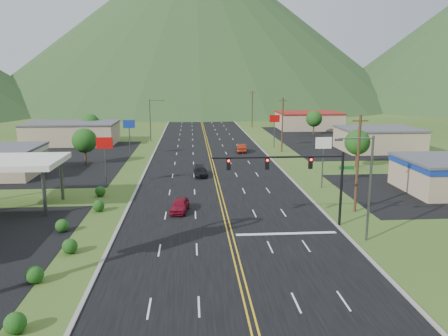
{
  "coord_description": "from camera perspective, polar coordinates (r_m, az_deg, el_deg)",
  "views": [
    {
      "loc": [
        -3.31,
        -24.22,
        13.7
      ],
      "look_at": [
        0.01,
        19.55,
        4.5
      ],
      "focal_mm": 35.0,
      "sensor_mm": 36.0,
      "label": 1
    }
  ],
  "objects": [
    {
      "name": "curb_east",
      "position": [
        30.92,
        22.89,
        -15.47
      ],
      "size": [
        0.3,
        460.0,
        0.14
      ],
      "primitive_type": "cube",
      "color": "gray",
      "rests_on": "ground"
    },
    {
      "name": "ground",
      "position": [
        28.03,
        3.15,
        -17.45
      ],
      "size": [
        500.0,
        500.0,
        0.0
      ],
      "primitive_type": "plane",
      "color": "#2F511C",
      "rests_on": "ground"
    },
    {
      "name": "car_dark_mid",
      "position": [
        61.23,
        -3.09,
        -0.51
      ],
      "size": [
        2.01,
        4.41,
        1.25
      ],
      "primitive_type": "imported",
      "rotation": [
        0.0,
        0.0,
        0.06
      ],
      "color": "black",
      "rests_on": "ground"
    },
    {
      "name": "building_west_far",
      "position": [
        96.15,
        -19.24,
        4.34
      ],
      "size": [
        18.4,
        11.4,
        4.5
      ],
      "color": "tan",
      "rests_on": "ground"
    },
    {
      "name": "tree_west_a",
      "position": [
        71.88,
        -17.76,
        3.43
      ],
      "size": [
        3.84,
        3.84,
        5.82
      ],
      "color": "#382314",
      "rests_on": "ground"
    },
    {
      "name": "tree_west_b",
      "position": [
        99.12,
        -17.04,
        5.64
      ],
      "size": [
        3.84,
        3.84,
        5.82
      ],
      "color": "#382314",
      "rests_on": "ground"
    },
    {
      "name": "pole_sign_west_b",
      "position": [
        77.45,
        -12.3,
        5.16
      ],
      "size": [
        2.0,
        0.18,
        6.4
      ],
      "color": "#59595E",
      "rests_on": "ground"
    },
    {
      "name": "tree_east_a",
      "position": [
        69.72,
        17.02,
        3.23
      ],
      "size": [
        3.84,
        3.84,
        5.82
      ],
      "color": "#382314",
      "rests_on": "ground"
    },
    {
      "name": "gas_canopy",
      "position": [
        50.64,
        -25.92,
        0.59
      ],
      "size": [
        10.0,
        8.0,
        5.3
      ],
      "color": "white",
      "rests_on": "ground"
    },
    {
      "name": "pole_sign_east_a",
      "position": [
        55.39,
        12.85,
        2.56
      ],
      "size": [
        2.0,
        0.18,
        6.4
      ],
      "color": "#59595E",
      "rests_on": "ground"
    },
    {
      "name": "utility_pole_c",
      "position": [
        120.71,
        3.71,
        7.74
      ],
      "size": [
        1.6,
        0.28,
        10.0
      ],
      "color": "#382314",
      "rests_on": "ground"
    },
    {
      "name": "building_east_far",
      "position": [
        118.99,
        11.0,
        6.1
      ],
      "size": [
        16.4,
        12.4,
        4.5
      ],
      "color": "tan",
      "rests_on": "ground"
    },
    {
      "name": "pole_sign_west_a",
      "position": [
        55.94,
        -15.32,
        2.52
      ],
      "size": [
        2.0,
        0.18,
        6.4
      ],
      "color": "#59595E",
      "rests_on": "ground"
    },
    {
      "name": "streetlight_east",
      "position": [
        38.13,
        18.13,
        -1.68
      ],
      "size": [
        3.28,
        0.25,
        9.0
      ],
      "color": "#59595E",
      "rests_on": "ground"
    },
    {
      "name": "curb_west",
      "position": [
        28.66,
        -18.45,
        -17.38
      ],
      "size": [
        0.3,
        460.0,
        0.14
      ],
      "primitive_type": "cube",
      "color": "gray",
      "rests_on": "ground"
    },
    {
      "name": "traffic_signal",
      "position": [
        40.33,
        9.81,
        -0.32
      ],
      "size": [
        13.1,
        0.43,
        7.0
      ],
      "color": "black",
      "rests_on": "ground"
    },
    {
      "name": "tree_east_b",
      "position": [
        106.79,
        11.68,
        6.32
      ],
      "size": [
        3.84,
        3.84,
        5.82
      ],
      "color": "#382314",
      "rests_on": "ground"
    },
    {
      "name": "utility_pole_a",
      "position": [
        46.25,
        17.06,
        0.62
      ],
      "size": [
        1.6,
        0.28,
        10.0
      ],
      "color": "#382314",
      "rests_on": "ground"
    },
    {
      "name": "car_red_near",
      "position": [
        45.3,
        -5.8,
        -4.92
      ],
      "size": [
        2.22,
        4.25,
        1.38
      ],
      "primitive_type": "imported",
      "rotation": [
        0.0,
        0.0,
        -0.15
      ],
      "color": "maroon",
      "rests_on": "ground"
    },
    {
      "name": "utility_pole_b",
      "position": [
        81.44,
        7.63,
        5.69
      ],
      "size": [
        1.6,
        0.28,
        10.0
      ],
      "color": "#382314",
      "rests_on": "ground"
    },
    {
      "name": "streetlight_west",
      "position": [
        94.98,
        -9.44,
        6.53
      ],
      "size": [
        3.28,
        0.25,
        9.0
      ],
      "color": "#59595E",
      "rests_on": "ground"
    },
    {
      "name": "mountain_n",
      "position": [
        245.94,
        -3.73,
        18.54
      ],
      "size": [
        220.0,
        220.0,
        85.0
      ],
      "primitive_type": "cone",
      "color": "#203D1B",
      "rests_on": "ground"
    },
    {
      "name": "utility_pole_d",
      "position": [
        160.34,
        1.7,
        8.77
      ],
      "size": [
        1.6,
        0.28,
        10.0
      ],
      "color": "#382314",
      "rests_on": "ground"
    },
    {
      "name": "car_red_far",
      "position": [
        80.89,
        2.33,
        2.62
      ],
      "size": [
        2.0,
        4.71,
        1.51
      ],
      "primitive_type": "imported",
      "rotation": [
        0.0,
        0.0,
        3.05
      ],
      "color": "maroon",
      "rests_on": "ground"
    },
    {
      "name": "road",
      "position": [
        28.03,
        3.15,
        -17.45
      ],
      "size": [
        20.0,
        460.0,
        0.04
      ],
      "primitive_type": "cube",
      "color": "black",
      "rests_on": "ground"
    },
    {
      "name": "pole_sign_east_b",
      "position": [
        86.22,
        6.62,
        6.0
      ],
      "size": [
        2.0,
        0.18,
        6.4
      ],
      "color": "#59595E",
      "rests_on": "ground"
    },
    {
      "name": "building_east_mid",
      "position": [
        87.5,
        19.54,
        3.58
      ],
      "size": [
        14.4,
        11.4,
        4.3
      ],
      "color": "tan",
      "rests_on": "ground"
    }
  ]
}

